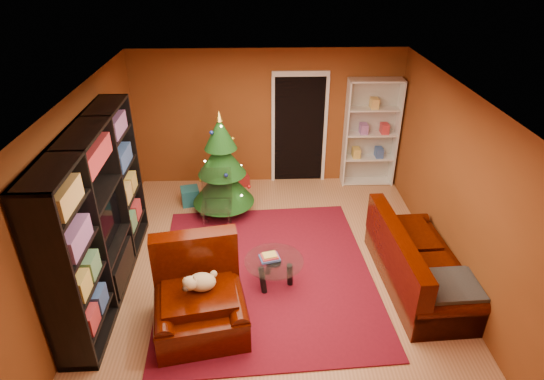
{
  "coord_description": "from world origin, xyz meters",
  "views": [
    {
      "loc": [
        -0.2,
        -5.4,
        4.25
      ],
      "look_at": [
        0.0,
        0.4,
        1.05
      ],
      "focal_mm": 30.0,
      "sensor_mm": 36.0,
      "label": 1
    }
  ],
  "objects_px": {
    "media_unit": "(98,215)",
    "christmas_tree": "(222,166)",
    "gift_box_green": "(220,197)",
    "gift_box_red": "(243,180)",
    "dog": "(202,282)",
    "gift_box_teal": "(190,196)",
    "sofa": "(422,257)",
    "rug": "(266,273)",
    "white_bookshelf": "(371,134)",
    "acrylic_chair": "(217,206)",
    "armchair": "(199,300)",
    "coffee_table": "(274,272)"
  },
  "relations": [
    {
      "from": "christmas_tree",
      "to": "rug",
      "type": "bearing_deg",
      "value": -67.82
    },
    {
      "from": "gift_box_green",
      "to": "sofa",
      "type": "relative_size",
      "value": 0.13
    },
    {
      "from": "christmas_tree",
      "to": "dog",
      "type": "relative_size",
      "value": 4.75
    },
    {
      "from": "media_unit",
      "to": "white_bookshelf",
      "type": "bearing_deg",
      "value": 33.85
    },
    {
      "from": "gift_box_teal",
      "to": "christmas_tree",
      "type": "bearing_deg",
      "value": -27.81
    },
    {
      "from": "media_unit",
      "to": "gift_box_teal",
      "type": "relative_size",
      "value": 9.54
    },
    {
      "from": "gift_box_red",
      "to": "christmas_tree",
      "type": "bearing_deg",
      "value": -106.34
    },
    {
      "from": "gift_box_teal",
      "to": "gift_box_green",
      "type": "distance_m",
      "value": 0.54
    },
    {
      "from": "gift_box_green",
      "to": "gift_box_red",
      "type": "xyz_separation_m",
      "value": [
        0.4,
        0.72,
        -0.02
      ]
    },
    {
      "from": "rug",
      "to": "acrylic_chair",
      "type": "bearing_deg",
      "value": 124.15
    },
    {
      "from": "gift_box_red",
      "to": "dog",
      "type": "height_order",
      "value": "dog"
    },
    {
      "from": "gift_box_teal",
      "to": "sofa",
      "type": "bearing_deg",
      "value": -34.0
    },
    {
      "from": "media_unit",
      "to": "christmas_tree",
      "type": "height_order",
      "value": "media_unit"
    },
    {
      "from": "dog",
      "to": "sofa",
      "type": "height_order",
      "value": "sofa"
    },
    {
      "from": "media_unit",
      "to": "coffee_table",
      "type": "xyz_separation_m",
      "value": [
        2.27,
        -0.08,
        -0.93
      ]
    },
    {
      "from": "gift_box_green",
      "to": "gift_box_red",
      "type": "relative_size",
      "value": 1.2
    },
    {
      "from": "coffee_table",
      "to": "acrylic_chair",
      "type": "distance_m",
      "value": 1.64
    },
    {
      "from": "gift_box_red",
      "to": "acrylic_chair",
      "type": "distance_m",
      "value": 1.69
    },
    {
      "from": "gift_box_teal",
      "to": "white_bookshelf",
      "type": "xyz_separation_m",
      "value": [
        3.4,
        0.73,
        0.88
      ]
    },
    {
      "from": "acrylic_chair",
      "to": "christmas_tree",
      "type": "bearing_deg",
      "value": 83.17
    },
    {
      "from": "rug",
      "to": "sofa",
      "type": "bearing_deg",
      "value": -7.48
    },
    {
      "from": "gift_box_red",
      "to": "gift_box_teal",
      "type": "bearing_deg",
      "value": -143.74
    },
    {
      "from": "rug",
      "to": "gift_box_red",
      "type": "relative_size",
      "value": 15.68
    },
    {
      "from": "armchair",
      "to": "christmas_tree",
      "type": "bearing_deg",
      "value": 77.16
    },
    {
      "from": "media_unit",
      "to": "acrylic_chair",
      "type": "xyz_separation_m",
      "value": [
        1.4,
        1.28,
        -0.67
      ]
    },
    {
      "from": "christmas_tree",
      "to": "gift_box_red",
      "type": "relative_size",
      "value": 8.5
    },
    {
      "from": "sofa",
      "to": "coffee_table",
      "type": "xyz_separation_m",
      "value": [
        -2.02,
        0.05,
        -0.24
      ]
    },
    {
      "from": "media_unit",
      "to": "acrylic_chair",
      "type": "relative_size",
      "value": 3.12
    },
    {
      "from": "gift_box_teal",
      "to": "rug",
      "type": "bearing_deg",
      "value": -56.94
    },
    {
      "from": "coffee_table",
      "to": "gift_box_teal",
      "type": "bearing_deg",
      "value": 122.3
    },
    {
      "from": "gift_box_green",
      "to": "gift_box_red",
      "type": "distance_m",
      "value": 0.82
    },
    {
      "from": "media_unit",
      "to": "coffee_table",
      "type": "relative_size",
      "value": 3.65
    },
    {
      "from": "armchair",
      "to": "dog",
      "type": "relative_size",
      "value": 2.93
    },
    {
      "from": "rug",
      "to": "gift_box_green",
      "type": "height_order",
      "value": "gift_box_green"
    },
    {
      "from": "rug",
      "to": "white_bookshelf",
      "type": "bearing_deg",
      "value": 53.56
    },
    {
      "from": "white_bookshelf",
      "to": "armchair",
      "type": "relative_size",
      "value": 1.82
    },
    {
      "from": "media_unit",
      "to": "gift_box_green",
      "type": "distance_m",
      "value": 2.76
    },
    {
      "from": "acrylic_chair",
      "to": "white_bookshelf",
      "type": "bearing_deg",
      "value": 30.09
    },
    {
      "from": "gift_box_teal",
      "to": "gift_box_red",
      "type": "relative_size",
      "value": 1.4
    },
    {
      "from": "rug",
      "to": "gift_box_green",
      "type": "relative_size",
      "value": 13.1
    },
    {
      "from": "christmas_tree",
      "to": "dog",
      "type": "bearing_deg",
      "value": -91.74
    },
    {
      "from": "coffee_table",
      "to": "gift_box_red",
      "type": "bearing_deg",
      "value": 99.66
    },
    {
      "from": "sofa",
      "to": "coffee_table",
      "type": "distance_m",
      "value": 2.04
    },
    {
      "from": "dog",
      "to": "gift_box_teal",
      "type": "bearing_deg",
      "value": 90.13
    },
    {
      "from": "media_unit",
      "to": "sofa",
      "type": "xyz_separation_m",
      "value": [
        4.29,
        -0.13,
        -0.69
      ]
    },
    {
      "from": "acrylic_chair",
      "to": "gift_box_red",
      "type": "bearing_deg",
      "value": 76.95
    },
    {
      "from": "media_unit",
      "to": "dog",
      "type": "distance_m",
      "value": 1.67
    },
    {
      "from": "rug",
      "to": "white_bookshelf",
      "type": "relative_size",
      "value": 1.65
    },
    {
      "from": "rug",
      "to": "dog",
      "type": "bearing_deg",
      "value": -129.19
    },
    {
      "from": "gift_box_teal",
      "to": "coffee_table",
      "type": "height_order",
      "value": "coffee_table"
    }
  ]
}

